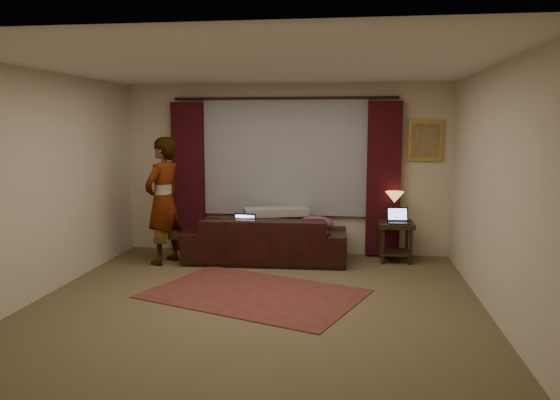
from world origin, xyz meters
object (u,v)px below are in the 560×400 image
object	(u,v)px
end_table	(395,242)
laptop_table	(399,216)
person	(163,201)
laptop_sofa	(241,224)
tiffany_lamp	(394,206)
sofa	(266,230)

from	to	relation	value
end_table	laptop_table	size ratio (longest dim) A/B	1.77
end_table	person	size ratio (longest dim) A/B	0.32
laptop_sofa	person	distance (m)	1.17
laptop_sofa	tiffany_lamp	bearing A→B (deg)	24.66
laptop_sofa	end_table	xyz separation A→B (m)	(2.18, 0.47, -0.30)
sofa	laptop_sofa	size ratio (longest dim) A/B	6.46
tiffany_lamp	sofa	bearing A→B (deg)	-169.90
laptop_sofa	laptop_table	size ratio (longest dim) A/B	1.10
tiffany_lamp	laptop_table	bearing A→B (deg)	-74.34
laptop_sofa	person	xyz separation A→B (m)	(-1.12, -0.07, 0.32)
person	tiffany_lamp	bearing A→B (deg)	120.70
tiffany_lamp	laptop_table	size ratio (longest dim) A/B	1.32
end_table	person	distance (m)	3.40
sofa	laptop_table	xyz separation A→B (m)	(1.90, 0.15, 0.22)
end_table	laptop_table	bearing A→B (deg)	-71.15
sofa	laptop_table	world-z (taller)	sofa
sofa	laptop_sofa	bearing A→B (deg)	33.98
sofa	tiffany_lamp	size ratio (longest dim) A/B	5.37
sofa	tiffany_lamp	world-z (taller)	tiffany_lamp
sofa	end_table	distance (m)	1.89
laptop_sofa	end_table	size ratio (longest dim) A/B	0.62
sofa	end_table	world-z (taller)	sofa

